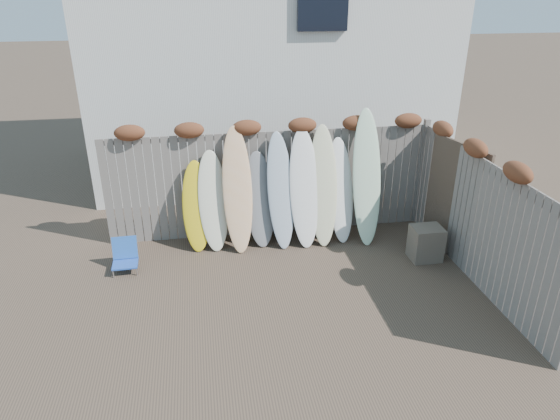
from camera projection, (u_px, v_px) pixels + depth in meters
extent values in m
plane|color=#493A2D|center=(293.00, 302.00, 7.58)|extent=(80.00, 80.00, 0.00)
cube|color=slate|center=(269.00, 184.00, 9.31)|extent=(6.00, 0.10, 2.00)
cube|color=slate|center=(421.00, 172.00, 9.74)|extent=(0.10, 0.10, 2.10)
ellipsoid|color=brown|center=(129.00, 133.00, 8.46)|extent=(0.52, 0.28, 0.28)
ellipsoid|color=brown|center=(189.00, 130.00, 8.61)|extent=(0.52, 0.28, 0.28)
ellipsoid|color=brown|center=(247.00, 128.00, 8.76)|extent=(0.52, 0.28, 0.28)
ellipsoid|color=brown|center=(302.00, 125.00, 8.91)|extent=(0.52, 0.28, 0.28)
ellipsoid|color=brown|center=(356.00, 123.00, 9.06)|extent=(0.52, 0.28, 0.28)
ellipsoid|color=brown|center=(408.00, 121.00, 9.21)|extent=(0.52, 0.28, 0.28)
cube|color=slate|center=(480.00, 223.00, 7.79)|extent=(0.10, 4.40, 2.00)
ellipsoid|color=brown|center=(518.00, 172.00, 6.70)|extent=(0.28, 0.56, 0.28)
ellipsoid|color=brown|center=(476.00, 148.00, 7.69)|extent=(0.28, 0.56, 0.28)
ellipsoid|color=brown|center=(443.00, 129.00, 8.67)|extent=(0.28, 0.56, 0.28)
cube|color=silver|center=(265.00, 46.00, 12.24)|extent=(8.00, 5.00, 6.00)
cube|color=#234EB2|center=(125.00, 264.00, 8.31)|extent=(0.42, 0.37, 0.03)
cube|color=#2357B1|center=(125.00, 247.00, 8.40)|extent=(0.41, 0.14, 0.38)
cylinder|color=silver|center=(113.00, 274.00, 8.17)|extent=(0.02, 0.02, 0.15)
cylinder|color=#A4A4AB|center=(115.00, 264.00, 8.44)|extent=(0.02, 0.02, 0.15)
cylinder|color=#B5B4BC|center=(137.00, 271.00, 8.24)|extent=(0.02, 0.02, 0.15)
cylinder|color=#B8B9C0|center=(138.00, 262.00, 8.51)|extent=(0.02, 0.02, 0.15)
cube|color=#484236|center=(426.00, 243.00, 8.65)|extent=(0.52, 0.43, 0.60)
cube|color=#33261F|center=(454.00, 200.00, 8.56)|extent=(0.37, 1.33, 2.03)
ellipsoid|color=yellow|center=(196.00, 207.00, 8.87)|extent=(0.53, 0.60, 1.59)
ellipsoid|color=beige|center=(213.00, 201.00, 8.87)|extent=(0.55, 0.66, 1.76)
ellipsoid|color=#F1BB6C|center=(237.00, 190.00, 8.79)|extent=(0.52, 0.77, 2.17)
ellipsoid|color=slate|center=(260.00, 200.00, 9.02)|extent=(0.58, 0.64, 1.69)
ellipsoid|color=#9AAABA|center=(280.00, 191.00, 8.94)|extent=(0.52, 0.75, 2.04)
ellipsoid|color=white|center=(304.00, 189.00, 8.97)|extent=(0.54, 0.74, 2.09)
ellipsoid|color=beige|center=(323.00, 186.00, 9.03)|extent=(0.56, 0.79, 2.13)
ellipsoid|color=white|center=(341.00, 191.00, 9.16)|extent=(0.51, 0.69, 1.88)
ellipsoid|color=#BFE1BC|center=(367.00, 178.00, 9.04)|extent=(0.58, 0.88, 2.40)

